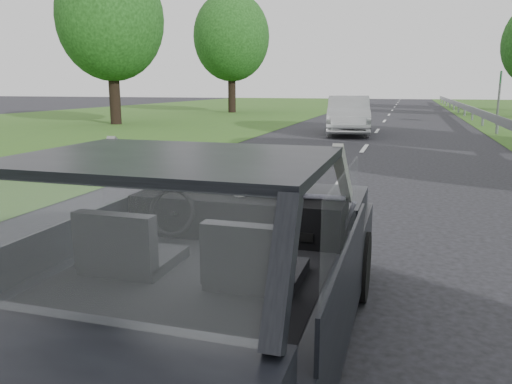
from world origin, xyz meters
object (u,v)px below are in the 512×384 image
Objects in this scene: cat at (273,185)px; other_car at (348,115)px; highway_sign at (499,98)px; subject_car at (207,259)px.

cat is 15.88m from other_car.
other_car is at bearing -123.29° from highway_sign.
other_car is (-1.02, 16.48, -0.01)m from subject_car.
subject_car reaches higher than other_car.
other_car is 9.04m from highway_sign.
highway_sign reaches higher than subject_car.
subject_car is at bearing -119.68° from cat.
other_car is at bearing 93.53° from subject_car.
other_car is 1.77× the size of highway_sign.
highway_sign is (5.15, 23.07, 0.51)m from subject_car.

